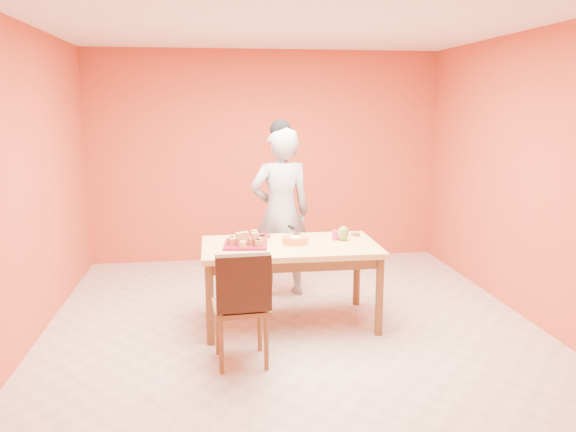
{
  "coord_description": "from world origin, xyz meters",
  "views": [
    {
      "loc": [
        -0.7,
        -4.74,
        2.01
      ],
      "look_at": [
        -0.01,
        0.3,
        1.0
      ],
      "focal_mm": 35.0,
      "sensor_mm": 36.0,
      "label": 1
    }
  ],
  "objects": [
    {
      "name": "wall_left",
      "position": [
        -2.25,
        0.0,
        1.35
      ],
      "size": [
        0.0,
        5.0,
        5.0
      ],
      "primitive_type": "plane",
      "rotation": [
        1.57,
        0.0,
        1.57
      ],
      "color": "#CA462E",
      "rests_on": "floor"
    },
    {
      "name": "sponge_cake",
      "position": [
        0.04,
        0.19,
        0.8
      ],
      "size": [
        0.3,
        0.3,
        0.05
      ],
      "primitive_type": "cylinder",
      "rotation": [
        0.0,
        0.0,
        0.27
      ],
      "color": "orange",
      "rests_on": "white_cake_plate"
    },
    {
      "name": "cake_server",
      "position": [
        0.05,
        0.37,
        0.83
      ],
      "size": [
        0.11,
        0.25,
        0.01
      ],
      "primitive_type": "cube",
      "rotation": [
        0.0,
        0.0,
        0.27
      ],
      "color": "silver",
      "rests_on": "sponge_cake"
    },
    {
      "name": "ceiling",
      "position": [
        0.0,
        0.0,
        2.7
      ],
      "size": [
        5.0,
        5.0,
        0.0
      ],
      "primitive_type": "plane",
      "rotation": [
        3.14,
        0.0,
        0.0
      ],
      "color": "white",
      "rests_on": "wall_back"
    },
    {
      "name": "white_cake_plate",
      "position": [
        0.04,
        0.19,
        0.77
      ],
      "size": [
        0.31,
        0.31,
        0.01
      ],
      "primitive_type": "cylinder",
      "rotation": [
        0.0,
        0.0,
        -0.31
      ],
      "color": "white",
      "rests_on": "dining_table"
    },
    {
      "name": "magenta_glass",
      "position": [
        0.44,
        0.31,
        0.81
      ],
      "size": [
        0.07,
        0.07,
        0.09
      ],
      "primitive_type": "cylinder",
      "rotation": [
        0.0,
        0.0,
        0.06
      ],
      "color": "#C11D62",
      "rests_on": "dining_table"
    },
    {
      "name": "wall_right",
      "position": [
        2.25,
        0.0,
        1.35
      ],
      "size": [
        0.0,
        5.0,
        5.0
      ],
      "primitive_type": "plane",
      "rotation": [
        1.57,
        0.0,
        -1.57
      ],
      "color": "#CA462E",
      "rests_on": "floor"
    },
    {
      "name": "egg_ornament",
      "position": [
        0.51,
        0.28,
        0.83
      ],
      "size": [
        0.11,
        0.09,
        0.14
      ],
      "primitive_type": "ellipsoid",
      "rotation": [
        0.0,
        0.0,
        -0.06
      ],
      "color": "olive",
      "rests_on": "dining_table"
    },
    {
      "name": "floor",
      "position": [
        0.0,
        0.0,
        0.0
      ],
      "size": [
        5.0,
        5.0,
        0.0
      ],
      "primitive_type": "plane",
      "color": "#B8AC9D",
      "rests_on": "ground"
    },
    {
      "name": "red_dinner_plate",
      "position": [
        -0.27,
        0.53,
        0.77
      ],
      "size": [
        0.24,
        0.24,
        0.01
      ],
      "primitive_type": "cylinder",
      "rotation": [
        0.0,
        0.0,
        -0.04
      ],
      "color": "maroon",
      "rests_on": "dining_table"
    },
    {
      "name": "pastry_pile",
      "position": [
        -0.41,
        0.2,
        0.84
      ],
      "size": [
        0.34,
        0.34,
        0.11
      ],
      "primitive_type": null,
      "color": "tan",
      "rests_on": "pastry_platter"
    },
    {
      "name": "checker_tin",
      "position": [
        0.67,
        0.45,
        0.77
      ],
      "size": [
        0.09,
        0.09,
        0.03
      ],
      "primitive_type": "cylinder",
      "rotation": [
        0.0,
        0.0,
        -0.07
      ],
      "color": "#36190E",
      "rests_on": "dining_table"
    },
    {
      "name": "pastry_platter",
      "position": [
        -0.41,
        0.2,
        0.77
      ],
      "size": [
        0.42,
        0.42,
        0.02
      ],
      "primitive_type": "cube",
      "rotation": [
        0.0,
        0.0,
        -0.11
      ],
      "color": "maroon",
      "rests_on": "dining_table"
    },
    {
      "name": "person",
      "position": [
        0.01,
        1.01,
        0.89
      ],
      "size": [
        0.71,
        0.52,
        1.79
      ],
      "primitive_type": "imported",
      "rotation": [
        0.0,
        0.0,
        3.29
      ],
      "color": "#939396",
      "rests_on": "floor"
    },
    {
      "name": "dining_chair",
      "position": [
        -0.5,
        -0.58,
        0.49
      ],
      "size": [
        0.46,
        0.52,
        0.94
      ],
      "rotation": [
        0.0,
        0.0,
        0.06
      ],
      "color": "brown",
      "rests_on": "floor"
    },
    {
      "name": "wall_back",
      "position": [
        0.0,
        2.5,
        1.35
      ],
      "size": [
        4.5,
        0.0,
        4.5
      ],
      "primitive_type": "plane",
      "rotation": [
        1.57,
        0.0,
        0.0
      ],
      "color": "#CA462E",
      "rests_on": "floor"
    },
    {
      "name": "dining_table",
      "position": [
        -0.01,
        0.2,
        0.67
      ],
      "size": [
        1.6,
        0.9,
        0.76
      ],
      "color": "#F0D37D",
      "rests_on": "floor"
    }
  ]
}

